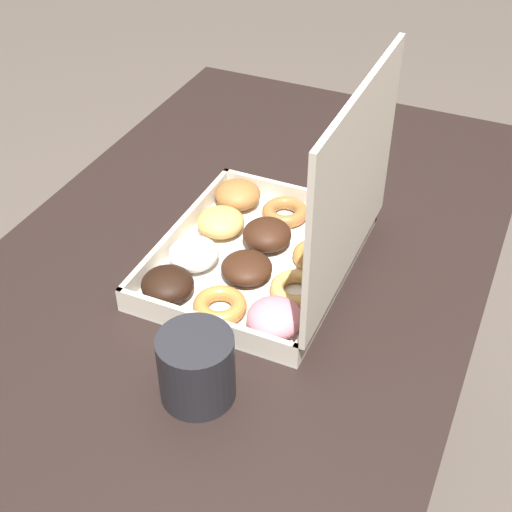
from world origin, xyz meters
TOP-DOWN VIEW (x-y plane):
  - dining_table at (0.00, 0.00)m, footprint 1.21×0.71m
  - donut_box at (-0.02, 0.05)m, footprint 0.33×0.27m
  - coffee_mug at (0.23, 0.07)m, footprint 0.09×0.09m

SIDE VIEW (x-z plane):
  - dining_table at x=0.00m, z-range 0.25..0.97m
  - coffee_mug at x=0.23m, z-range 0.72..0.81m
  - donut_box at x=-0.02m, z-range 0.61..0.92m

